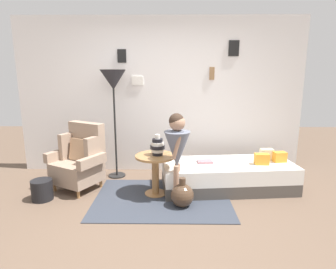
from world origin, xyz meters
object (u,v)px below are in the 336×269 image
Objects in this scene: demijohn_near at (182,195)px; side_table at (155,167)px; person_child at (177,146)px; floor_lamp at (113,84)px; book_on_daybed at (205,162)px; vase_striped at (157,146)px; armchair at (80,159)px; daybed at (228,176)px; magazine_basket at (42,190)px.

side_table is at bearing 134.57° from demijohn_near.
person_child reaches higher than side_table.
book_on_daybed is at bearing -19.10° from floor_lamp.
book_on_daybed is at bearing 18.27° from vase_striped.
daybed is (2.19, -0.01, -0.24)m from armchair.
book_on_daybed is at bearing 178.73° from daybed.
daybed is at bearing -1.27° from book_on_daybed.
armchair is at bearing 168.33° from side_table.
person_child is 0.64m from demijohn_near.
demijohn_near is at bearing -48.50° from vase_striped.
armchair is 3.46× the size of magazine_basket.
floor_lamp is 1.54m from person_child.
armchair is at bearing 162.97° from person_child.
demijohn_near is at bearing -22.01° from armchair.
person_child is at bearing -0.26° from magazine_basket.
armchair reaches higher than vase_striped.
book_on_daybed is (0.42, 0.44, -0.35)m from person_child.
person_child reaches higher than book_on_daybed.
vase_striped is 1.30m from floor_lamp.
magazine_basket is at bearing -132.65° from floor_lamp.
person_child is 5.42× the size of book_on_daybed.
daybed is at bearing -15.80° from floor_lamp.
magazine_basket is at bearing -133.18° from armchair.
vase_striped is 0.34m from person_child.
vase_striped reaches higher than book_on_daybed.
person_child is at bearing -38.33° from vase_striped.
side_table is at bearing -169.83° from vase_striped.
daybed is 2.62m from magazine_basket.
vase_striped is at bearing 131.50° from demijohn_near.
daybed is at bearing 12.03° from vase_striped.
demijohn_near is at bearing -139.37° from daybed.
floor_lamp is 6.22× the size of magazine_basket.
armchair is 1.53m from person_child.
armchair is 0.81× the size of person_child.
daybed is 2.24m from floor_lamp.
armchair is at bearing 168.92° from vase_striped.
book_on_daybed is (0.72, 0.23, 0.00)m from side_table.
side_table is 0.75m from book_on_daybed.
side_table is 1.50× the size of demijohn_near.
demijohn_near is at bearing -45.43° from side_table.
person_child is 3.08× the size of demijohn_near.
person_child reaches higher than daybed.
book_on_daybed is (-0.34, 0.01, 0.22)m from daybed.
floor_lamp reaches higher than person_child.
vase_striped is 0.24× the size of person_child.
demijohn_near is 1.90m from magazine_basket.
book_on_daybed is 0.79× the size of magazine_basket.
armchair is 0.66m from magazine_basket.
daybed reaches higher than demijohn_near.
demijohn_near is (1.49, -0.60, -0.28)m from armchair.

